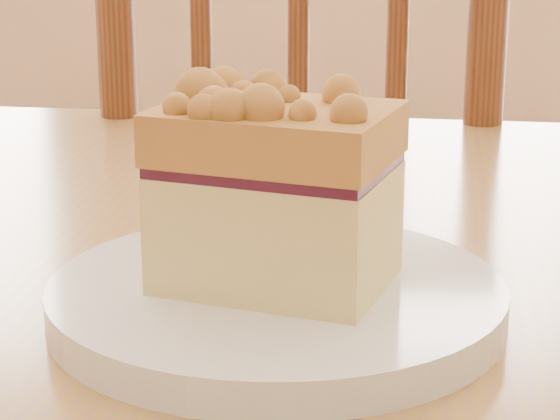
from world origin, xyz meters
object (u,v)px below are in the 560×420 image
cake_slice (276,177)px  cafe_table_main (287,377)px  cafe_chair_main (308,307)px  plate (277,301)px

cake_slice → cafe_table_main: bearing=108.3°
cafe_chair_main → plate: size_ratio=4.04×
cafe_table_main → cake_slice: bearing=-84.4°
cafe_table_main → plate: bearing=-84.2°
plate → cake_slice: bearing=101.0°
cafe_table_main → cafe_chair_main: bearing=94.9°
plate → cake_slice: 0.07m
cafe_chair_main → cake_slice: cafe_chair_main is taller
cafe_chair_main → plate: 0.72m
cafe_chair_main → cake_slice: bearing=92.7°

